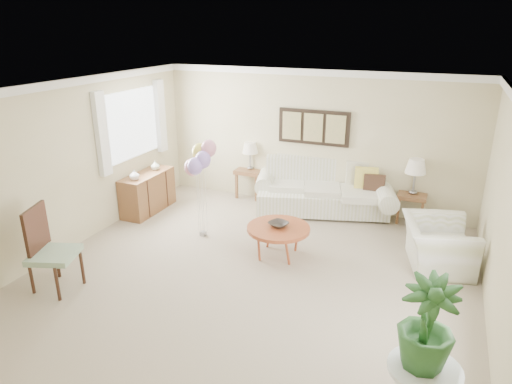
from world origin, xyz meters
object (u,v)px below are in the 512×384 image
sofa (324,192)px  balloon_cluster (200,159)px  armchair (437,245)px  coffee_table (278,229)px  accent_chair (48,248)px

sofa → balloon_cluster: 2.62m
armchair → balloon_cluster: balloon_cluster is taller
coffee_table → accent_chair: bearing=-141.3°
coffee_table → balloon_cluster: balloon_cluster is taller
coffee_table → armchair: size_ratio=0.90×
sofa → accent_chair: 4.84m
coffee_table → accent_chair: accent_chair is taller
coffee_table → armchair: armchair is taller
coffee_table → armchair: (2.24, 0.60, -0.10)m
accent_chair → coffee_table: bearing=38.7°
accent_chair → balloon_cluster: (1.09, 2.17, 0.75)m
coffee_table → armchair: bearing=15.0°
armchair → accent_chair: bearing=105.0°
armchair → sofa: bearing=41.4°
accent_chair → sofa: bearing=56.6°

